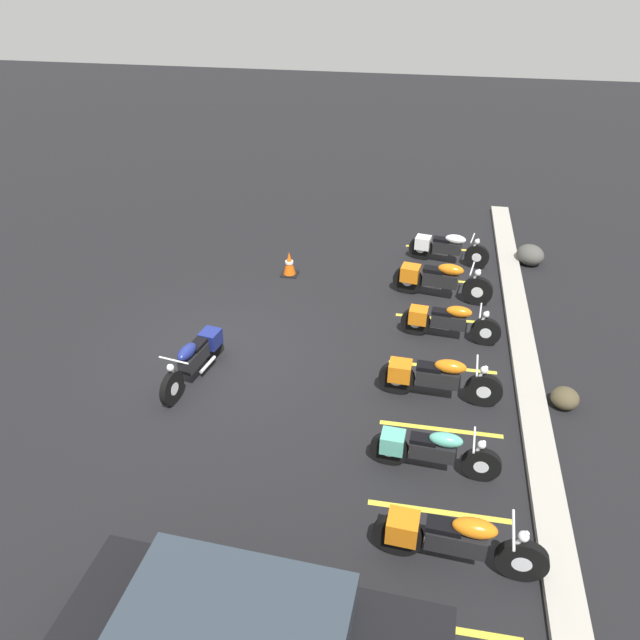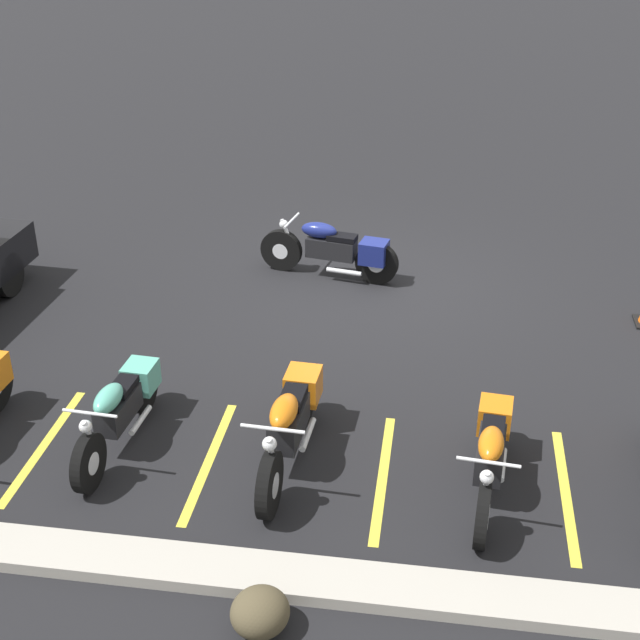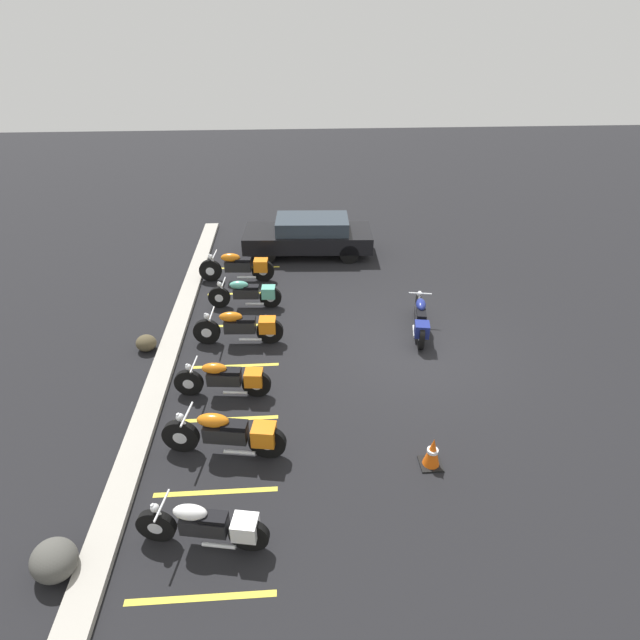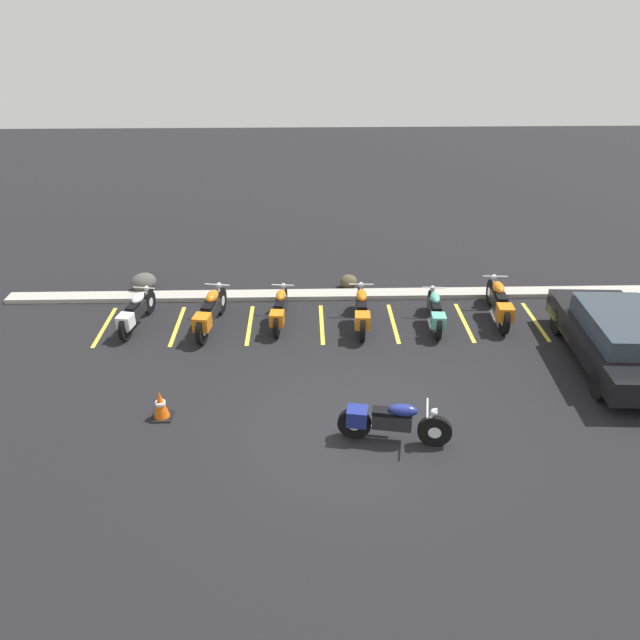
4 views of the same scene
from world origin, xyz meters
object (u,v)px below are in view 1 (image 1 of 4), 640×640
object	(u,v)px
parked_bike_1	(437,279)
parked_bike_5	(451,539)
parked_bike_4	(428,450)
traffic_cone	(289,264)
parked_bike_3	(434,377)
landscape_rock_1	(530,255)
parked_bike_2	(446,321)
parked_bike_0	(445,247)
landscape_rock_0	(565,398)
motorcycle_navy_featured	(196,357)

from	to	relation	value
parked_bike_1	parked_bike_5	size ratio (longest dim) A/B	0.99
parked_bike_4	traffic_cone	distance (m)	7.08
parked_bike_3	landscape_rock_1	world-z (taller)	parked_bike_3
parked_bike_2	parked_bike_0	bearing A→B (deg)	96.32
parked_bike_5	landscape_rock_1	size ratio (longest dim) A/B	3.21
parked_bike_3	traffic_cone	world-z (taller)	parked_bike_3
parked_bike_1	parked_bike_4	world-z (taller)	parked_bike_1
parked_bike_2	landscape_rock_0	bearing A→B (deg)	-35.67
landscape_rock_1	parked_bike_0	bearing A→B (deg)	-82.12
traffic_cone	parked_bike_5	bearing A→B (deg)	26.78
landscape_rock_0	parked_bike_5	bearing A→B (deg)	-28.86
parked_bike_0	parked_bike_1	world-z (taller)	parked_bike_1
parked_bike_3	motorcycle_navy_featured	bearing A→B (deg)	-175.41
parked_bike_0	parked_bike_3	xyz separation A→B (m)	(5.62, -0.14, 0.04)
landscape_rock_1	parked_bike_5	bearing A→B (deg)	-11.95
parked_bike_4	parked_bike_5	xyz separation A→B (m)	(1.69, 0.34, 0.06)
motorcycle_navy_featured	parked_bike_2	distance (m)	5.13
parked_bike_1	traffic_cone	bearing A→B (deg)	-178.80
parked_bike_1	parked_bike_3	world-z (taller)	parked_bike_1
parked_bike_2	landscape_rock_1	xyz separation A→B (m)	(-3.89, 2.11, -0.17)
parked_bike_1	parked_bike_2	bearing A→B (deg)	-73.80
parked_bike_5	motorcycle_navy_featured	bearing A→B (deg)	148.44
landscape_rock_0	parked_bike_4	bearing A→B (deg)	-49.89
motorcycle_navy_featured	parked_bike_0	bearing A→B (deg)	151.73
parked_bike_1	landscape_rock_0	xyz separation A→B (m)	(3.59, 2.35, -0.29)
parked_bike_0	parked_bike_1	xyz separation A→B (m)	(1.87, -0.15, 0.05)
parked_bike_5	landscape_rock_1	distance (m)	9.66
motorcycle_navy_featured	parked_bike_1	size ratio (longest dim) A/B	0.92
parked_bike_5	landscape_rock_0	xyz separation A→B (m)	(-3.69, 2.03, -0.29)
parked_bike_1	parked_bike_3	bearing A→B (deg)	-80.46
parked_bike_1	parked_bike_2	xyz separation A→B (m)	(1.71, 0.21, -0.05)
parked_bike_0	parked_bike_4	bearing A→B (deg)	-81.11
parked_bike_2	traffic_cone	size ratio (longest dim) A/B	3.34
parked_bike_3	parked_bike_0	bearing A→B (deg)	91.57
parked_bike_0	parked_bike_1	distance (m)	1.88
traffic_cone	parked_bike_0	bearing A→B (deg)	109.81
motorcycle_navy_featured	parked_bike_3	distance (m)	4.46
landscape_rock_1	traffic_cone	distance (m)	6.16
parked_bike_2	parked_bike_5	xyz separation A→B (m)	(5.56, 0.11, 0.05)
traffic_cone	motorcycle_navy_featured	bearing A→B (deg)	-10.71
motorcycle_navy_featured	parked_bike_1	world-z (taller)	parked_bike_1
parked_bike_4	landscape_rock_1	xyz separation A→B (m)	(-7.75, 2.34, -0.17)
parked_bike_2	parked_bike_5	distance (m)	5.56
landscape_rock_0	parked_bike_0	bearing A→B (deg)	-158.06
parked_bike_3	parked_bike_1	bearing A→B (deg)	93.19
parked_bike_4	parked_bike_2	bearing A→B (deg)	90.37
parked_bike_0	parked_bike_3	size ratio (longest dim) A/B	0.92
landscape_rock_1	motorcycle_navy_featured	bearing A→B (deg)	-48.21
parked_bike_4	landscape_rock_1	world-z (taller)	parked_bike_4
parked_bike_0	landscape_rock_0	bearing A→B (deg)	-57.84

